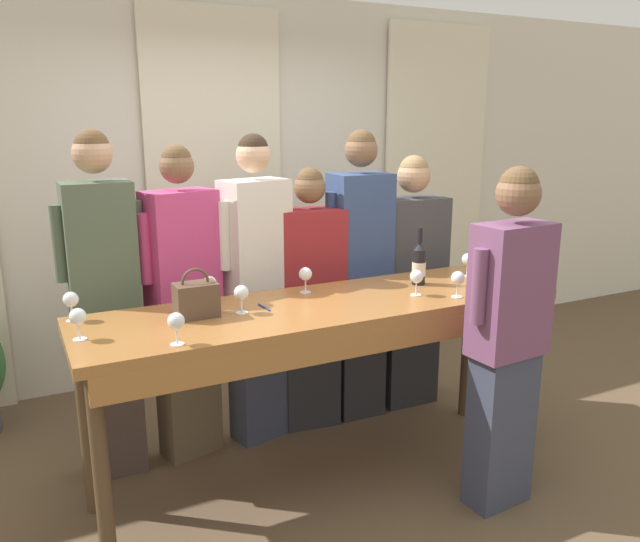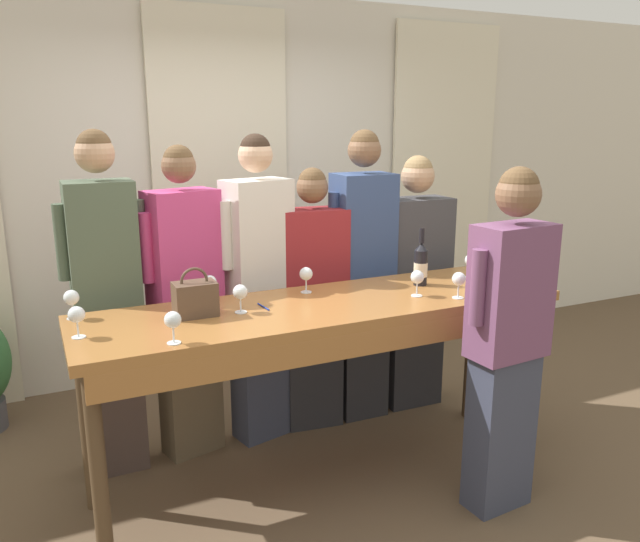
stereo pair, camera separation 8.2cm
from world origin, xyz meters
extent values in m
plane|color=brown|center=(0.00, 0.00, 0.00)|extent=(18.00, 18.00, 0.00)
cube|color=silver|center=(0.00, 1.84, 1.40)|extent=(12.00, 0.06, 2.80)
cube|color=#EFE5C6|center=(0.00, 1.78, 1.34)|extent=(1.02, 0.03, 2.69)
cube|color=#EFE5C6|center=(2.00, 1.78, 1.34)|extent=(1.02, 0.03, 2.69)
cube|color=#9E6633|center=(0.00, 0.00, 0.98)|extent=(2.49, 0.69, 0.05)
cube|color=#9E6633|center=(0.00, -0.33, 0.89)|extent=(2.39, 0.03, 0.12)
cylinder|color=#4C3823|center=(-1.17, -0.27, 0.48)|extent=(0.07, 0.07, 0.95)
cylinder|color=#4C3823|center=(1.17, -0.27, 0.48)|extent=(0.07, 0.07, 0.95)
cylinder|color=#4C3823|center=(-1.17, 0.27, 0.48)|extent=(0.07, 0.07, 0.95)
cylinder|color=#4C3823|center=(1.17, 0.27, 0.48)|extent=(0.07, 0.07, 0.95)
cylinder|color=black|center=(0.63, 0.08, 1.10)|extent=(0.07, 0.07, 0.20)
cone|color=black|center=(0.63, 0.08, 1.22)|extent=(0.07, 0.07, 0.04)
cylinder|color=black|center=(0.63, 0.08, 1.29)|extent=(0.03, 0.03, 0.08)
cylinder|color=beige|center=(0.63, 0.08, 1.09)|extent=(0.08, 0.08, 0.08)
cube|color=brown|center=(-0.65, 0.07, 1.09)|extent=(0.20, 0.13, 0.16)
torus|color=brown|center=(-0.65, 0.07, 1.17)|extent=(0.13, 0.01, 0.13)
cylinder|color=white|center=(-0.44, 0.02, 1.01)|extent=(0.06, 0.06, 0.00)
cylinder|color=white|center=(-0.44, 0.02, 1.04)|extent=(0.01, 0.01, 0.07)
sphere|color=white|center=(-0.44, 0.02, 1.11)|extent=(0.07, 0.07, 0.07)
cylinder|color=white|center=(-0.83, -0.26, 1.01)|extent=(0.06, 0.06, 0.00)
cylinder|color=white|center=(-0.83, -0.26, 1.04)|extent=(0.01, 0.01, 0.07)
sphere|color=white|center=(-0.83, -0.26, 1.11)|extent=(0.07, 0.07, 0.07)
cylinder|color=white|center=(0.66, -0.22, 1.01)|extent=(0.06, 0.06, 0.00)
cylinder|color=white|center=(0.66, -0.22, 1.04)|extent=(0.01, 0.01, 0.07)
sphere|color=white|center=(0.66, -0.22, 1.11)|extent=(0.07, 0.07, 0.07)
sphere|color=maroon|center=(0.66, -0.22, 1.10)|extent=(0.05, 0.05, 0.05)
cylinder|color=white|center=(-1.19, 0.26, 1.01)|extent=(0.06, 0.06, 0.00)
cylinder|color=white|center=(-1.19, 0.26, 1.04)|extent=(0.01, 0.01, 0.07)
sphere|color=white|center=(-1.19, 0.26, 1.11)|extent=(0.07, 0.07, 0.07)
sphere|color=maroon|center=(-1.19, 0.26, 1.10)|extent=(0.05, 0.05, 0.05)
cylinder|color=white|center=(0.99, 0.10, 1.01)|extent=(0.06, 0.06, 0.00)
cylinder|color=white|center=(0.99, 0.10, 1.04)|extent=(0.01, 0.01, 0.07)
sphere|color=white|center=(0.99, 0.10, 1.11)|extent=(0.07, 0.07, 0.07)
sphere|color=maroon|center=(0.99, 0.10, 1.10)|extent=(0.05, 0.05, 0.05)
cylinder|color=white|center=(-0.53, 0.26, 1.01)|extent=(0.06, 0.06, 0.00)
cylinder|color=white|center=(-0.53, 0.26, 1.04)|extent=(0.01, 0.01, 0.07)
sphere|color=white|center=(-0.53, 0.26, 1.11)|extent=(0.07, 0.07, 0.07)
cylinder|color=white|center=(-1.18, -0.02, 1.01)|extent=(0.06, 0.06, 0.00)
cylinder|color=white|center=(-1.18, -0.02, 1.04)|extent=(0.01, 0.01, 0.07)
sphere|color=white|center=(-1.18, -0.02, 1.11)|extent=(0.07, 0.07, 0.07)
cylinder|color=white|center=(-0.01, 0.22, 1.01)|extent=(0.06, 0.06, 0.00)
cylinder|color=white|center=(-0.01, 0.22, 1.04)|extent=(0.01, 0.01, 0.07)
sphere|color=white|center=(-0.01, 0.22, 1.11)|extent=(0.07, 0.07, 0.07)
cylinder|color=white|center=(0.49, -0.10, 1.01)|extent=(0.06, 0.06, 0.00)
cylinder|color=white|center=(0.49, -0.10, 1.04)|extent=(0.01, 0.01, 0.07)
sphere|color=white|center=(0.49, -0.10, 1.11)|extent=(0.07, 0.07, 0.07)
cylinder|color=#193399|center=(-0.32, 0.05, 1.01)|extent=(0.02, 0.13, 0.01)
cube|color=#473833|center=(-1.00, 0.61, 0.45)|extent=(0.29, 0.22, 0.90)
cube|color=#4C5B47|center=(-1.00, 0.61, 1.25)|extent=(0.34, 0.26, 0.71)
sphere|color=tan|center=(-1.00, 0.61, 1.75)|extent=(0.20, 0.20, 0.20)
sphere|color=brown|center=(-1.00, 0.61, 1.78)|extent=(0.17, 0.17, 0.17)
cylinder|color=#4C5B47|center=(-0.80, 0.61, 1.31)|extent=(0.07, 0.07, 0.39)
cylinder|color=#4C5B47|center=(-1.19, 0.61, 1.31)|extent=(0.07, 0.07, 0.39)
cube|color=brown|center=(-0.58, 0.61, 0.43)|extent=(0.36, 0.26, 0.86)
cube|color=#C63D7A|center=(-0.58, 0.61, 1.20)|extent=(0.42, 0.31, 0.68)
sphere|color=brown|center=(-0.58, 0.61, 1.67)|extent=(0.18, 0.18, 0.18)
sphere|color=brown|center=(-0.58, 0.61, 1.70)|extent=(0.16, 0.16, 0.16)
cylinder|color=#C63D7A|center=(-0.37, 0.66, 1.25)|extent=(0.08, 0.08, 0.37)
cylinder|color=#C63D7A|center=(-0.78, 0.56, 1.25)|extent=(0.08, 0.08, 0.37)
cube|color=#383D51|center=(-0.14, 0.61, 0.44)|extent=(0.35, 0.26, 0.88)
cube|color=silver|center=(-0.14, 0.61, 1.23)|extent=(0.42, 0.31, 0.70)
sphere|color=#DBAD89|center=(-0.14, 0.61, 1.72)|extent=(0.20, 0.20, 0.20)
sphere|color=#332319|center=(-0.14, 0.61, 1.75)|extent=(0.17, 0.17, 0.17)
cylinder|color=silver|center=(0.06, 0.66, 1.28)|extent=(0.08, 0.08, 0.38)
cylinder|color=silver|center=(-0.35, 0.56, 1.28)|extent=(0.08, 0.08, 0.38)
cube|color=#28282D|center=(0.20, 0.61, 0.39)|extent=(0.37, 0.22, 0.78)
cube|color=maroon|center=(0.20, 0.61, 1.09)|extent=(0.43, 0.26, 0.62)
sphere|color=brown|center=(0.20, 0.61, 1.52)|extent=(0.19, 0.19, 0.19)
sphere|color=brown|center=(0.20, 0.61, 1.55)|extent=(0.17, 0.17, 0.17)
cylinder|color=maroon|center=(0.43, 0.58, 1.13)|extent=(0.08, 0.08, 0.34)
cylinder|color=maroon|center=(-0.02, 0.64, 1.13)|extent=(0.08, 0.08, 0.34)
cube|color=#28282D|center=(0.55, 0.61, 0.44)|extent=(0.31, 0.23, 0.89)
cube|color=#334775|center=(0.55, 0.61, 1.24)|extent=(0.37, 0.27, 0.70)
sphere|color=brown|center=(0.55, 0.61, 1.73)|extent=(0.20, 0.20, 0.20)
sphere|color=brown|center=(0.55, 0.61, 1.76)|extent=(0.18, 0.18, 0.18)
cylinder|color=#334775|center=(0.75, 0.60, 1.29)|extent=(0.07, 0.07, 0.39)
cylinder|color=#334775|center=(0.35, 0.62, 1.29)|extent=(0.07, 0.07, 0.39)
cube|color=#28282D|center=(0.94, 0.61, 0.40)|extent=(0.38, 0.23, 0.79)
cube|color=#3D3D42|center=(0.94, 0.61, 1.10)|extent=(0.45, 0.26, 0.63)
sphere|color=tan|center=(0.94, 0.61, 1.56)|extent=(0.21, 0.21, 0.21)
sphere|color=#93754C|center=(0.94, 0.61, 1.59)|extent=(0.19, 0.19, 0.19)
cylinder|color=#3D3D42|center=(1.19, 0.60, 1.15)|extent=(0.07, 0.07, 0.34)
cylinder|color=#3D3D42|center=(0.70, 0.62, 1.15)|extent=(0.07, 0.07, 0.34)
cube|color=#383D51|center=(0.69, -0.57, 0.40)|extent=(0.33, 0.20, 0.81)
cube|color=#704266|center=(0.69, -0.57, 1.13)|extent=(0.39, 0.24, 0.64)
sphere|color=brown|center=(0.69, -0.57, 1.58)|extent=(0.21, 0.21, 0.21)
sphere|color=brown|center=(0.69, -0.57, 1.62)|extent=(0.18, 0.18, 0.18)
cylinder|color=#704266|center=(0.48, -0.59, 1.17)|extent=(0.08, 0.08, 0.35)
cylinder|color=#704266|center=(0.90, -0.56, 1.17)|extent=(0.08, 0.08, 0.35)
camera|label=1|loc=(-1.39, -2.71, 1.92)|focal=35.00mm
camera|label=2|loc=(-1.32, -2.74, 1.92)|focal=35.00mm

